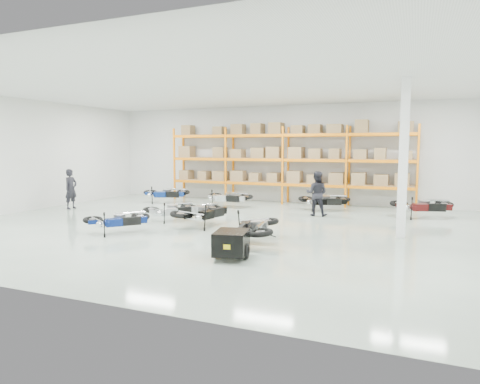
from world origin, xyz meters
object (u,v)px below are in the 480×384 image
at_px(moto_touring_right, 255,223).
at_px(moto_back_a, 166,191).
at_px(trailer, 231,243).
at_px(moto_back_b, 228,194).
at_px(moto_black_far_left, 203,209).
at_px(moto_back_c, 325,197).
at_px(moto_blue_centre, 118,216).
at_px(person_back, 317,194).
at_px(moto_back_d, 423,202).
at_px(moto_silver_left, 172,207).
at_px(person_left, 71,189).

xyz_separation_m(moto_touring_right, moto_back_a, (-6.82, 6.41, -0.01)).
bearing_deg(trailer, moto_back_b, 103.27).
height_order(moto_black_far_left, moto_back_c, moto_black_far_left).
height_order(moto_blue_centre, person_back, person_back).
bearing_deg(moto_back_d, moto_black_far_left, 109.86).
distance_m(moto_silver_left, moto_black_far_left, 1.60).
relative_size(moto_back_a, person_left, 1.12).
height_order(moto_silver_left, moto_back_b, moto_back_b).
bearing_deg(moto_blue_centre, moto_back_d, -100.47).
bearing_deg(moto_silver_left, moto_back_b, -59.04).
bearing_deg(moto_back_c, moto_back_b, 82.33).
bearing_deg(trailer, person_left, 141.49).
distance_m(moto_silver_left, person_left, 5.59).
bearing_deg(moto_blue_centre, moto_touring_right, -135.45).
xyz_separation_m(moto_touring_right, trailer, (0.00, -1.60, -0.21)).
height_order(moto_black_far_left, moto_back_b, moto_black_far_left).
distance_m(moto_back_b, person_back, 4.12).
xyz_separation_m(moto_silver_left, moto_back_b, (0.41, 3.90, 0.04)).
distance_m(moto_blue_centre, moto_back_d, 10.69).
height_order(trailer, moto_back_c, moto_back_c).
bearing_deg(moto_silver_left, moto_touring_right, -173.23).
xyz_separation_m(moto_blue_centre, moto_back_c, (4.80, 6.93, 0.03)).
relative_size(trailer, person_back, 0.94).
relative_size(moto_blue_centre, person_back, 1.01).
xyz_separation_m(trailer, moto_back_d, (4.17, 7.91, 0.21)).
bearing_deg(trailer, moto_black_far_left, 115.24).
height_order(moto_blue_centre, moto_black_far_left, moto_black_far_left).
distance_m(moto_touring_right, moto_back_d, 7.57).
bearing_deg(person_left, moto_back_d, -75.91).
xyz_separation_m(moto_blue_centre, moto_silver_left, (0.35, 2.49, -0.01)).
relative_size(moto_back_d, person_left, 1.15).
xyz_separation_m(moto_back_a, person_left, (-2.64, -3.13, 0.26)).
bearing_deg(moto_silver_left, person_back, -108.44).
distance_m(moto_touring_right, moto_back_b, 7.15).
relative_size(moto_black_far_left, trailer, 1.23).
distance_m(moto_black_far_left, moto_back_d, 8.06).
distance_m(moto_back_d, person_left, 13.97).
bearing_deg(moto_back_d, moto_back_c, 68.64).
bearing_deg(moto_back_b, moto_back_d, -87.35).
distance_m(moto_blue_centre, moto_touring_right, 4.31).
height_order(moto_black_far_left, moto_back_d, moto_black_far_left).
bearing_deg(moto_back_b, moto_black_far_left, -164.46).
height_order(moto_back_c, moto_back_d, moto_back_d).
bearing_deg(moto_back_a, moto_back_d, -111.12).
height_order(moto_blue_centre, moto_back_d, moto_back_d).
height_order(moto_blue_centre, moto_back_b, moto_back_b).
distance_m(moto_blue_centre, trailer, 4.54).
bearing_deg(moto_back_a, moto_back_c, -108.03).
distance_m(moto_black_far_left, moto_back_a, 6.39).
relative_size(moto_blue_centre, trailer, 1.07).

